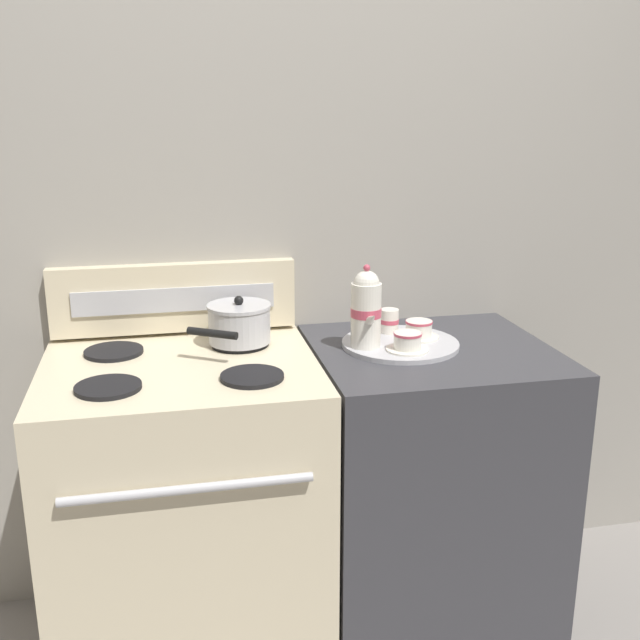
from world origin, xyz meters
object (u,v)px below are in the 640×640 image
object	(u,v)px
serving_tray	(400,344)
creamer_jug	(389,321)
stove	(188,510)
teacup_right	(408,342)
teacup_left	(419,329)
saucepan	(239,323)
teapot	(366,309)

from	to	relation	value
serving_tray	creamer_jug	size ratio (longest dim) A/B	4.70
stove	teacup_right	xyz separation A→B (m)	(0.64, -0.05, 0.49)
teacup_left	creamer_jug	xyz separation A→B (m)	(-0.07, 0.07, 0.01)
serving_tray	teacup_right	xyz separation A→B (m)	(-0.01, -0.08, 0.03)
saucepan	creamer_jug	bearing A→B (deg)	-1.08
teacup_left	serving_tray	bearing A→B (deg)	-159.41
teacup_left	creamer_jug	world-z (taller)	creamer_jug
teapot	creamer_jug	size ratio (longest dim) A/B	3.29
teapot	teacup_left	distance (m)	0.20
teacup_right	creamer_jug	size ratio (longest dim) A/B	1.66
saucepan	serving_tray	world-z (taller)	saucepan
stove	saucepan	xyz separation A→B (m)	(0.18, 0.14, 0.52)
serving_tray	teapot	world-z (taller)	teapot
saucepan	creamer_jug	distance (m)	0.46
teapot	stove	bearing A→B (deg)	-178.27
teapot	teacup_left	xyz separation A→B (m)	(0.18, 0.05, -0.09)
stove	teacup_right	world-z (taller)	teacup_right
saucepan	creamer_jug	xyz separation A→B (m)	(0.46, -0.01, -0.02)
serving_tray	creamer_jug	xyz separation A→B (m)	(-0.00, 0.10, 0.04)
teacup_left	teacup_right	distance (m)	0.13
saucepan	serving_tray	bearing A→B (deg)	-12.63
teapot	teacup_right	world-z (taller)	teapot
teapot	teacup_right	bearing A→B (deg)	-30.07
teacup_right	serving_tray	bearing A→B (deg)	85.78
stove	creamer_jug	xyz separation A→B (m)	(0.64, 0.13, 0.50)
stove	teacup_right	size ratio (longest dim) A/B	7.44
saucepan	teapot	world-z (taller)	teapot
stove	teacup_left	world-z (taller)	teacup_left
stove	creamer_jug	bearing A→B (deg)	11.70
creamer_jug	serving_tray	bearing A→B (deg)	-87.02
stove	teapot	distance (m)	0.79
creamer_jug	saucepan	bearing A→B (deg)	178.92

